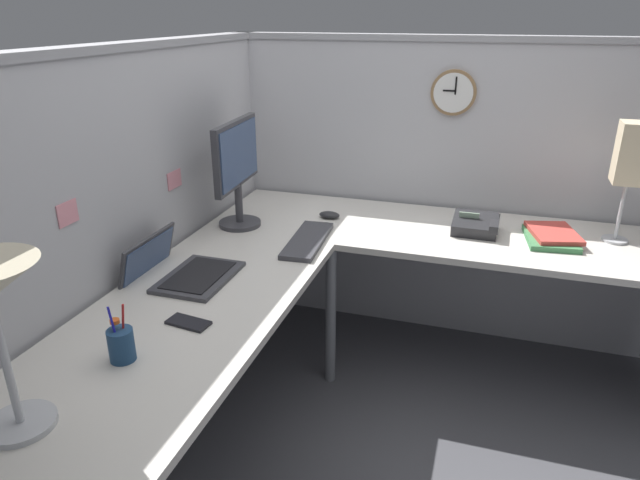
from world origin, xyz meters
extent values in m
plane|color=#47474C|center=(0.00, 0.00, 0.00)|extent=(6.80, 6.80, 0.00)
cube|color=#B2B2B7|center=(-0.36, 0.87, 0.78)|extent=(2.57, 0.10, 1.55)
cube|color=#939399|center=(-0.36, 0.87, 1.56)|extent=(2.57, 0.12, 0.03)
cube|color=#B2B2B7|center=(0.87, -0.27, 0.78)|extent=(0.10, 2.37, 1.55)
cube|color=#939399|center=(0.87, -0.27, 1.56)|extent=(0.12, 2.37, 0.03)
cube|color=beige|center=(-0.38, 0.47, 0.71)|extent=(2.35, 0.66, 0.03)
cube|color=beige|center=(0.47, -0.60, 0.71)|extent=(0.66, 1.49, 0.03)
cylinder|color=slate|center=(0.16, 0.16, 0.35)|extent=(0.05, 0.05, 0.70)
cylinder|color=#38383D|center=(0.24, 0.64, 0.74)|extent=(0.20, 0.20, 0.02)
cylinder|color=#38383D|center=(0.24, 0.64, 0.84)|extent=(0.04, 0.04, 0.20)
cube|color=#38383D|center=(0.24, 0.64, 1.08)|extent=(0.46, 0.06, 0.30)
cube|color=#384C72|center=(0.24, 0.62, 1.08)|extent=(0.42, 0.03, 0.26)
cube|color=#38383D|center=(-0.35, 0.54, 0.74)|extent=(0.34, 0.24, 0.02)
cube|color=black|center=(-0.35, 0.54, 0.75)|extent=(0.29, 0.18, 0.00)
cube|color=#38383D|center=(-0.35, 0.77, 0.77)|extent=(0.34, 0.07, 0.22)
cube|color=#384C72|center=(-0.35, 0.76, 0.77)|extent=(0.31, 0.05, 0.18)
cube|color=#38383D|center=(0.13, 0.26, 0.74)|extent=(0.44, 0.17, 0.02)
ellipsoid|color=#232326|center=(0.46, 0.26, 0.75)|extent=(0.06, 0.10, 0.03)
cylinder|color=#B7BABF|center=(-1.22, 0.56, 0.74)|extent=(0.17, 0.17, 0.02)
cylinder|color=#B7BABF|center=(-1.22, 0.56, 0.93)|extent=(0.02, 0.02, 0.38)
cylinder|color=navy|center=(-0.90, 0.49, 0.78)|extent=(0.08, 0.08, 0.10)
cylinder|color=#1E1EB2|center=(-0.91, 0.50, 0.84)|extent=(0.01, 0.02, 0.13)
cylinder|color=#B21E1E|center=(-0.88, 0.48, 0.84)|extent=(0.01, 0.02, 0.13)
cylinder|color=#D8591E|center=(-0.89, 0.50, 0.85)|extent=(0.03, 0.03, 0.01)
cube|color=black|center=(-0.66, 0.41, 0.73)|extent=(0.09, 0.15, 0.01)
cube|color=#232326|center=(0.47, -0.44, 0.77)|extent=(0.19, 0.20, 0.10)
cube|color=#8CA58C|center=(0.47, -0.41, 0.80)|extent=(0.02, 0.09, 0.04)
cube|color=#232326|center=(0.47, -0.53, 0.79)|extent=(0.19, 0.04, 0.04)
cube|color=#3F7F4C|center=(0.47, -0.77, 0.74)|extent=(0.30, 0.24, 0.02)
cube|color=#BF3F38|center=(0.49, -0.78, 0.76)|extent=(0.30, 0.25, 0.02)
cylinder|color=#B7BABF|center=(0.56, -1.05, 0.74)|extent=(0.11, 0.11, 0.01)
cylinder|color=#B7BABF|center=(0.56, -1.05, 0.87)|extent=(0.02, 0.02, 0.27)
cube|color=beige|center=(0.56, -1.05, 1.13)|extent=(0.13, 0.13, 0.26)
cylinder|color=olive|center=(0.82, -0.26, 1.32)|extent=(0.03, 0.22, 0.22)
cylinder|color=white|center=(0.80, -0.26, 1.32)|extent=(0.00, 0.19, 0.19)
cube|color=black|center=(0.80, -0.24, 1.33)|extent=(0.00, 0.06, 0.01)
cube|color=black|center=(0.80, -0.27, 1.35)|extent=(0.00, 0.01, 0.08)
cube|color=pink|center=(-0.66, 0.82, 1.08)|extent=(0.09, 0.00, 0.08)
cube|color=pink|center=(-0.02, 0.82, 1.01)|extent=(0.11, 0.00, 0.08)
camera|label=1|loc=(-2.07, -0.49, 1.69)|focal=31.68mm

